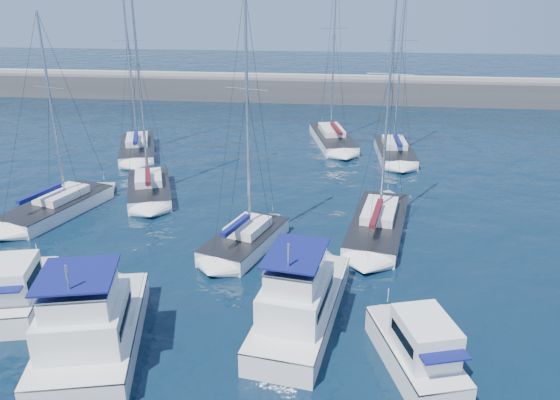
# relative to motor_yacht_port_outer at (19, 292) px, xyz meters

# --- Properties ---
(ground) EXTENTS (220.00, 220.00, 0.00)m
(ground) POSITION_rel_motor_yacht_port_outer_xyz_m (9.11, 1.84, -0.94)
(ground) COLOR black
(ground) RESTS_ON ground
(breakwater) EXTENTS (160.00, 6.00, 4.45)m
(breakwater) POSITION_rel_motor_yacht_port_outer_xyz_m (9.11, 53.84, 0.11)
(breakwater) COLOR #424244
(breakwater) RESTS_ON ground
(motor_yacht_port_outer) EXTENTS (3.74, 6.20, 3.20)m
(motor_yacht_port_outer) POSITION_rel_motor_yacht_port_outer_xyz_m (0.00, 0.00, 0.00)
(motor_yacht_port_outer) COLOR white
(motor_yacht_port_outer) RESTS_ON ground
(motor_yacht_port_inner) EXTENTS (5.78, 9.04, 4.69)m
(motor_yacht_port_inner) POSITION_rel_motor_yacht_port_outer_xyz_m (4.93, -2.78, 0.19)
(motor_yacht_port_inner) COLOR silver
(motor_yacht_port_inner) RESTS_ON ground
(motor_yacht_stbd_inner) EXTENTS (4.53, 9.68, 4.69)m
(motor_yacht_stbd_inner) POSITION_rel_motor_yacht_port_outer_xyz_m (13.73, 0.16, 0.19)
(motor_yacht_stbd_inner) COLOR silver
(motor_yacht_stbd_inner) RESTS_ON ground
(motor_yacht_stbd_outer) EXTENTS (3.91, 6.28, 3.20)m
(motor_yacht_stbd_outer) POSITION_rel_motor_yacht_port_outer_xyz_m (18.79, -2.51, 0.00)
(motor_yacht_stbd_outer) COLOR white
(motor_yacht_stbd_outer) RESTS_ON ground
(sailboat_mid_a) EXTENTS (5.27, 8.67, 13.77)m
(sailboat_mid_a) POSITION_rel_motor_yacht_port_outer_xyz_m (-4.07, 11.67, -0.43)
(sailboat_mid_a) COLOR silver
(sailboat_mid_a) RESTS_ON ground
(sailboat_mid_b) EXTENTS (5.39, 8.07, 16.46)m
(sailboat_mid_b) POSITION_rel_motor_yacht_port_outer_xyz_m (1.08, 15.75, -0.39)
(sailboat_mid_b) COLOR white
(sailboat_mid_b) RESTS_ON ground
(sailboat_mid_c) EXTENTS (4.84, 7.25, 15.25)m
(sailboat_mid_c) POSITION_rel_motor_yacht_port_outer_xyz_m (9.82, 7.88, -0.39)
(sailboat_mid_c) COLOR silver
(sailboat_mid_c) RESTS_ON ground
(sailboat_mid_d) EXTENTS (4.76, 10.05, 15.95)m
(sailboat_mid_d) POSITION_rel_motor_yacht_port_outer_xyz_m (17.93, 11.15, -0.42)
(sailboat_mid_d) COLOR white
(sailboat_mid_d) RESTS_ON ground
(sailboat_back_a) EXTENTS (5.74, 9.44, 16.47)m
(sailboat_back_a) POSITION_rel_motor_yacht_port_outer_xyz_m (-3.69, 26.23, -0.41)
(sailboat_back_a) COLOR silver
(sailboat_back_a) RESTS_ON ground
(sailboat_back_b) EXTENTS (5.24, 10.32, 17.76)m
(sailboat_back_b) POSITION_rel_motor_yacht_port_outer_xyz_m (14.49, 31.91, -0.41)
(sailboat_back_b) COLOR white
(sailboat_back_b) RESTS_ON ground
(sailboat_back_c) EXTENTS (3.48, 8.34, 16.68)m
(sailboat_back_c) POSITION_rel_motor_yacht_port_outer_xyz_m (20.31, 27.91, -0.40)
(sailboat_back_c) COLOR silver
(sailboat_back_c) RESTS_ON ground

